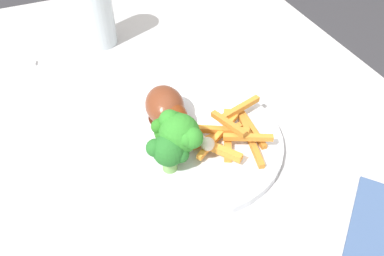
{
  "coord_description": "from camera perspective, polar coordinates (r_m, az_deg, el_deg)",
  "views": [
    {
      "loc": [
        -0.43,
        0.14,
        1.16
      ],
      "look_at": [
        -0.06,
        -0.02,
        0.78
      ],
      "focal_mm": 37.82,
      "sensor_mm": 36.0,
      "label": 1
    }
  ],
  "objects": [
    {
      "name": "dining_table",
      "position": [
        0.7,
        -3.27,
        -6.66
      ],
      "size": [
        0.97,
        0.77,
        0.75
      ],
      "color": "#B7B7BC",
      "rests_on": "ground_plane"
    },
    {
      "name": "dinner_plate",
      "position": [
        0.58,
        -0.0,
        -1.87
      ],
      "size": [
        0.26,
        0.26,
        0.01
      ],
      "primitive_type": "cylinder",
      "color": "silver",
      "rests_on": "dining_table"
    },
    {
      "name": "broccoli_floret_front",
      "position": [
        0.51,
        -3.44,
        -3.19
      ],
      "size": [
        0.04,
        0.05,
        0.06
      ],
      "color": "#79B05C",
      "rests_on": "dinner_plate"
    },
    {
      "name": "broccoli_floret_middle",
      "position": [
        0.53,
        -2.54,
        -0.35
      ],
      "size": [
        0.06,
        0.05,
        0.06
      ],
      "color": "#7EB24C",
      "rests_on": "dinner_plate"
    },
    {
      "name": "broccoli_floret_back",
      "position": [
        0.51,
        -1.72,
        -0.79
      ],
      "size": [
        0.06,
        0.05,
        0.07
      ],
      "color": "#7EBE59",
      "rests_on": "dinner_plate"
    },
    {
      "name": "carrot_fries_pile",
      "position": [
        0.57,
        5.51,
        -0.71
      ],
      "size": [
        0.12,
        0.13,
        0.03
      ],
      "color": "orange",
      "rests_on": "dinner_plate"
    },
    {
      "name": "chicken_drumstick_near",
      "position": [
        0.59,
        -3.32,
        2.8
      ],
      "size": [
        0.13,
        0.07,
        0.05
      ],
      "color": "#4D1F12",
      "rests_on": "dinner_plate"
    },
    {
      "name": "chicken_drumstick_far",
      "position": [
        0.58,
        -3.03,
        1.94
      ],
      "size": [
        0.13,
        0.07,
        0.04
      ],
      "color": "#4E1A09",
      "rests_on": "dinner_plate"
    },
    {
      "name": "water_glass",
      "position": [
        0.78,
        -13.64,
        16.04
      ],
      "size": [
        0.07,
        0.07,
        0.14
      ],
      "primitive_type": "cylinder",
      "color": "silver",
      "rests_on": "dining_table"
    }
  ]
}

